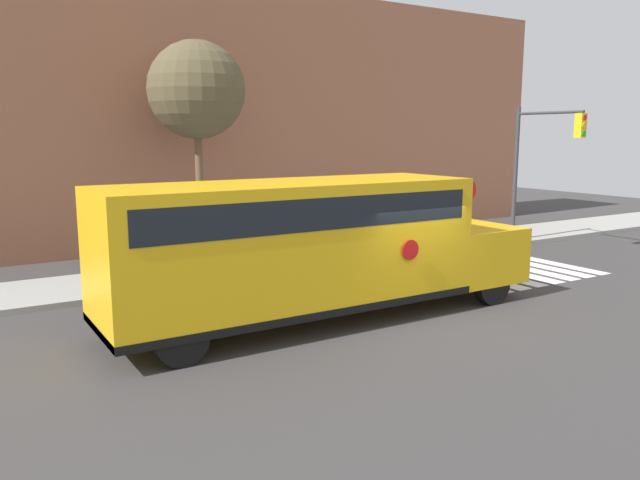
{
  "coord_description": "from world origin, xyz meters",
  "views": [
    {
      "loc": [
        -8.92,
        -10.46,
        4.1
      ],
      "look_at": [
        -1.53,
        1.48,
        1.71
      ],
      "focal_mm": 35.0,
      "sensor_mm": 36.0,
      "label": 1
    }
  ],
  "objects_px": {
    "tree_near_sidewalk": "(197,91)",
    "traffic_light": "(537,155)",
    "stop_sign": "(467,203)",
    "school_bus": "(310,243)"
  },
  "relations": [
    {
      "from": "stop_sign",
      "to": "traffic_light",
      "type": "bearing_deg",
      "value": -15.28
    },
    {
      "from": "school_bus",
      "to": "tree_near_sidewalk",
      "type": "relative_size",
      "value": 1.44
    },
    {
      "from": "school_bus",
      "to": "tree_near_sidewalk",
      "type": "height_order",
      "value": "tree_near_sidewalk"
    },
    {
      "from": "tree_near_sidewalk",
      "to": "traffic_light",
      "type": "bearing_deg",
      "value": -22.29
    },
    {
      "from": "school_bus",
      "to": "traffic_light",
      "type": "bearing_deg",
      "value": 17.11
    },
    {
      "from": "stop_sign",
      "to": "traffic_light",
      "type": "xyz_separation_m",
      "value": [
        2.64,
        -0.72,
        1.62
      ]
    },
    {
      "from": "stop_sign",
      "to": "traffic_light",
      "type": "distance_m",
      "value": 3.18
    },
    {
      "from": "tree_near_sidewalk",
      "to": "school_bus",
      "type": "bearing_deg",
      "value": -94.17
    },
    {
      "from": "traffic_light",
      "to": "stop_sign",
      "type": "bearing_deg",
      "value": 164.72
    },
    {
      "from": "traffic_light",
      "to": "tree_near_sidewalk",
      "type": "height_order",
      "value": "tree_near_sidewalk"
    }
  ]
}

